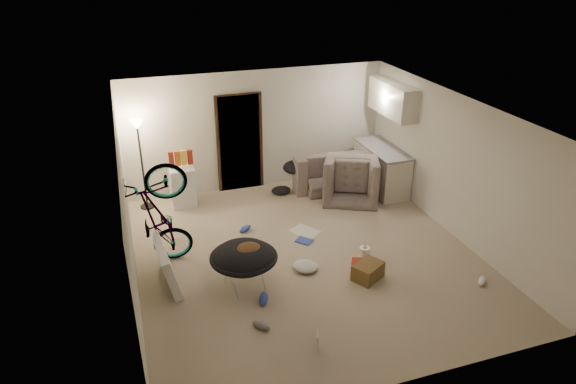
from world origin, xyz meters
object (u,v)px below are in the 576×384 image
object	(u,v)px
saucer_chair	(244,263)
tv_box	(166,265)
drink_case_b	(363,268)
juicer	(365,251)
kitchen_counter	(381,169)
sofa	(337,172)
drink_case_a	(368,271)
bicycle	(161,238)
floor_lamp	(140,146)
mini_fridge	(183,186)
armchair	(351,180)

from	to	relation	value
saucer_chair	tv_box	size ratio (longest dim) A/B	0.98
drink_case_b	juicer	xyz separation A→B (m)	(0.25, 0.46, -0.01)
kitchen_counter	juicer	size ratio (longest dim) A/B	5.91
sofa	drink_case_b	distance (m)	3.41
drink_case_a	bicycle	bearing A→B (deg)	124.25
floor_lamp	bicycle	distance (m)	2.32
bicycle	juicer	xyz separation A→B (m)	(3.21, -0.84, -0.39)
tv_box	drink_case_b	xyz separation A→B (m)	(2.96, -0.71, -0.23)
bicycle	drink_case_b	xyz separation A→B (m)	(2.96, -1.29, -0.38)
mini_fridge	juicer	xyz separation A→B (m)	(2.59, -2.91, -0.30)
armchair	saucer_chair	xyz separation A→B (m)	(-2.86, -2.41, 0.08)
drink_case_b	saucer_chair	bearing A→B (deg)	-160.65
floor_lamp	mini_fridge	distance (m)	1.16
floor_lamp	juicer	distance (m)	4.63
floor_lamp	drink_case_a	size ratio (longest dim) A/B	3.90
sofa	floor_lamp	bearing A→B (deg)	0.82
mini_fridge	tv_box	world-z (taller)	mini_fridge
drink_case_b	tv_box	bearing A→B (deg)	-165.65
sofa	drink_case_a	size ratio (longest dim) A/B	4.39
tv_box	floor_lamp	bearing A→B (deg)	88.24
juicer	tv_box	bearing A→B (deg)	175.42
armchair	tv_box	distance (m)	4.44
tv_box	sofa	bearing A→B (deg)	29.19
bicycle	juicer	world-z (taller)	bicycle
armchair	saucer_chair	world-z (taller)	saucer_chair
mini_fridge	juicer	size ratio (longest dim) A/B	3.15
bicycle	juicer	distance (m)	3.34
armchair	drink_case_a	size ratio (longest dim) A/B	2.35
saucer_chair	juicer	xyz separation A→B (m)	(2.10, 0.18, -0.33)
mini_fridge	tv_box	xyz separation A→B (m)	(-0.62, -2.65, -0.06)
drink_case_a	juicer	xyz separation A→B (m)	(0.23, 0.58, -0.03)
mini_fridge	drink_case_a	distance (m)	4.22
sofa	tv_box	size ratio (longest dim) A/B	1.96
tv_box	juicer	xyz separation A→B (m)	(3.21, -0.26, -0.24)
mini_fridge	kitchen_counter	bearing A→B (deg)	-7.15
floor_lamp	kitchen_counter	bearing A→B (deg)	-7.66
drink_case_a	drink_case_b	xyz separation A→B (m)	(-0.02, 0.12, -0.02)
sofa	saucer_chair	world-z (taller)	saucer_chair
floor_lamp	sofa	xyz separation A→B (m)	(4.02, -0.20, -1.01)
sofa	drink_case_b	xyz separation A→B (m)	(-0.96, -3.26, -0.19)
sofa	armchair	bearing A→B (deg)	98.70
floor_lamp	sofa	world-z (taller)	floor_lamp
sofa	juicer	bearing A→B (deg)	79.50
floor_lamp	mini_fridge	world-z (taller)	floor_lamp
saucer_chair	drink_case_b	size ratio (longest dim) A/B	2.71
tv_box	drink_case_b	size ratio (longest dim) A/B	2.76
tv_box	drink_case_b	world-z (taller)	tv_box
drink_case_a	juicer	distance (m)	0.62
sofa	armchair	size ratio (longest dim) A/B	1.87
sofa	bicycle	distance (m)	4.39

